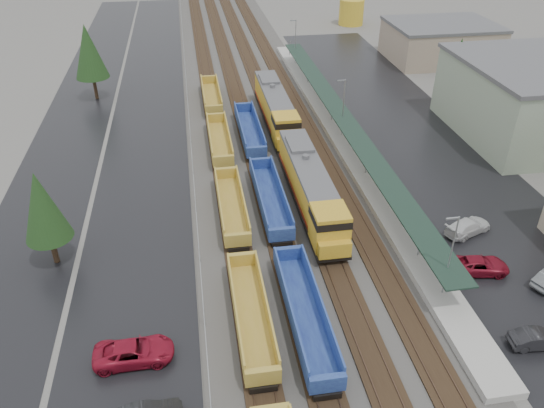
{
  "coord_description": "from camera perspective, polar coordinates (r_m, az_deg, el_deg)",
  "views": [
    {
      "loc": [
        -9.14,
        -9.44,
        29.45
      ],
      "look_at": [
        -2.19,
        33.22,
        2.0
      ],
      "focal_mm": 35.0,
      "sensor_mm": 36.0,
      "label": 1
    }
  ],
  "objects": [
    {
      "name": "chainlink_fence",
      "position": [
        73.36,
        -8.97,
        9.72
      ],
      "size": [
        0.08,
        160.04,
        2.02
      ],
      "color": "gray",
      "rests_on": "ground"
    },
    {
      "name": "trackbed",
      "position": [
        75.91,
        -1.64,
        9.71
      ],
      "size": [
        14.6,
        160.0,
        0.22
      ],
      "color": "black",
      "rests_on": "ground"
    },
    {
      "name": "tree_east",
      "position": [
        80.34,
        19.34,
        14.04
      ],
      "size": [
        4.4,
        4.4,
        10.0
      ],
      "color": "#332316",
      "rests_on": "ground"
    },
    {
      "name": "parked_car_east_a",
      "position": [
        43.94,
        26.7,
        -12.85
      ],
      "size": [
        1.77,
        4.26,
        1.37
      ],
      "primitive_type": "imported",
      "rotation": [
        0.0,
        0.0,
        1.49
      ],
      "color": "black",
      "rests_on": "ground"
    },
    {
      "name": "parked_car_east_c",
      "position": [
        53.59,
        20.33,
        -2.29
      ],
      "size": [
        3.77,
        5.38,
        1.45
      ],
      "primitive_type": "imported",
      "rotation": [
        0.0,
        0.0,
        1.96
      ],
      "color": "silver",
      "rests_on": "ground"
    },
    {
      "name": "tree_west_far",
      "position": [
        83.67,
        -19.13,
        15.24
      ],
      "size": [
        4.84,
        4.84,
        11.0
      ],
      "color": "#332316",
      "rests_on": "ground"
    },
    {
      "name": "well_string_blue",
      "position": [
        40.82,
        3.53,
        -11.6
      ],
      "size": [
        2.5,
        81.02,
        2.22
      ],
      "color": "navy",
      "rests_on": "ground"
    },
    {
      "name": "west_parking_lot",
      "position": [
        75.65,
        -13.1,
        8.66
      ],
      "size": [
        10.0,
        160.0,
        0.02
      ],
      "primitive_type": "cube",
      "color": "black",
      "rests_on": "ground"
    },
    {
      "name": "ballast_strip",
      "position": [
        75.96,
        -1.64,
        9.63
      ],
      "size": [
        20.0,
        160.0,
        0.08
      ],
      "primitive_type": "cube",
      "color": "#302D2B",
      "rests_on": "ground"
    },
    {
      "name": "storage_tank",
      "position": [
        125.15,
        8.53,
        19.74
      ],
      "size": [
        5.35,
        5.35,
        5.35
      ],
      "primitive_type": "cylinder",
      "color": "gold",
      "rests_on": "ground"
    },
    {
      "name": "locomotive_lead",
      "position": [
        52.94,
        4.22,
        1.69
      ],
      "size": [
        3.12,
        20.57,
        4.66
      ],
      "color": "black",
      "rests_on": "ground"
    },
    {
      "name": "locomotive_trail",
      "position": [
        71.4,
        0.42,
        10.22
      ],
      "size": [
        3.12,
        20.57,
        4.66
      ],
      "color": "black",
      "rests_on": "ground"
    },
    {
      "name": "well_string_yellow",
      "position": [
        46.45,
        -3.47,
        -5.25
      ],
      "size": [
        2.46,
        89.19,
        2.19
      ],
      "color": "#A78F2E",
      "rests_on": "ground"
    },
    {
      "name": "tree_west_near",
      "position": [
        47.74,
        -23.5,
        -0.23
      ],
      "size": [
        3.96,
        3.96,
        9.0
      ],
      "color": "#332316",
      "rests_on": "ground"
    },
    {
      "name": "west_road",
      "position": [
        77.07,
        -20.57,
        7.85
      ],
      "size": [
        9.0,
        160.0,
        0.02
      ],
      "primitive_type": "cube",
      "color": "black",
      "rests_on": "ground"
    },
    {
      "name": "parked_car_east_b",
      "position": [
        48.99,
        21.4,
        -6.17
      ],
      "size": [
        3.03,
        5.29,
        1.39
      ],
      "primitive_type": "imported",
      "rotation": [
        0.0,
        0.0,
        1.42
      ],
      "color": "maroon",
      "rests_on": "ground"
    },
    {
      "name": "parked_car_west_c",
      "position": [
        39.75,
        -14.63,
        -15.17
      ],
      "size": [
        2.65,
        5.61,
        1.55
      ],
      "primitive_type": "imported",
      "rotation": [
        0.0,
        0.0,
        1.58
      ],
      "color": "maroon",
      "rests_on": "ground"
    },
    {
      "name": "east_commuter_lot",
      "position": [
        72.05,
        14.76,
        7.2
      ],
      "size": [
        16.0,
        100.0,
        0.02
      ],
      "primitive_type": "cube",
      "color": "black",
      "rests_on": "ground"
    },
    {
      "name": "station_platform",
      "position": [
        68.6,
        7.46,
        7.39
      ],
      "size": [
        3.0,
        80.0,
        8.0
      ],
      "color": "#9E9B93",
      "rests_on": "ground"
    }
  ]
}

